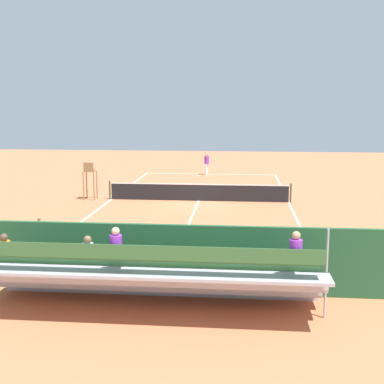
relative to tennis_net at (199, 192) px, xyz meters
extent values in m
plane|color=#CC7047|center=(0.00, 0.00, -0.50)|extent=(60.00, 60.00, 0.00)
cube|color=white|center=(0.00, -11.00, -0.50)|extent=(10.00, 0.10, 0.01)
cube|color=white|center=(0.00, 11.00, -0.50)|extent=(10.00, 0.10, 0.01)
cube|color=white|center=(-5.00, 0.00, -0.50)|extent=(0.10, 22.00, 0.01)
cube|color=white|center=(5.00, 0.00, -0.50)|extent=(0.10, 22.00, 0.01)
cube|color=white|center=(0.00, -6.05, -0.50)|extent=(7.50, 0.10, 0.01)
cube|color=white|center=(0.00, 6.05, -0.50)|extent=(7.50, 0.10, 0.01)
cube|color=white|center=(0.00, 0.00, -0.50)|extent=(0.10, 12.10, 0.01)
cube|color=white|center=(0.00, -11.00, -0.50)|extent=(0.10, 0.30, 0.01)
cube|color=black|center=(0.00, 0.00, -0.05)|extent=(10.00, 0.02, 0.91)
cube|color=white|center=(0.00, 0.00, 0.44)|extent=(10.00, 0.04, 0.06)
cylinder|color=#2D5133|center=(-5.10, 0.00, 0.03)|extent=(0.10, 0.10, 1.07)
cylinder|color=#2D5133|center=(5.10, 0.00, 0.03)|extent=(0.10, 0.10, 1.07)
cube|color=#235633|center=(0.00, 14.00, 0.50)|extent=(18.00, 0.16, 2.00)
cube|color=#B2B2B7|center=(0.00, 14.35, -0.28)|extent=(9.00, 0.10, 0.45)
cube|color=#B2B2B7|center=(0.00, 14.70, -0.09)|extent=(9.00, 0.80, 0.08)
cube|color=#B2B2B7|center=(0.00, 14.32, -0.28)|extent=(9.00, 0.04, 0.45)
cube|color=#386B38|center=(0.00, 14.80, 0.33)|extent=(8.60, 0.36, 0.04)
cube|color=#386B38|center=(0.00, 14.98, 0.53)|extent=(8.60, 0.03, 0.36)
cube|color=#B2B2B7|center=(0.00, 15.50, 0.36)|extent=(9.00, 0.80, 0.08)
cube|color=#B2B2B7|center=(0.00, 15.12, 0.17)|extent=(9.00, 0.04, 0.45)
cube|color=#386B38|center=(0.00, 15.60, 0.78)|extent=(8.60, 0.36, 0.04)
cube|color=#386B38|center=(0.00, 15.78, 0.98)|extent=(8.60, 0.03, 0.36)
cube|color=#B2B2B7|center=(0.00, 16.30, 0.81)|extent=(9.00, 0.80, 0.08)
cube|color=#B2B2B7|center=(0.00, 15.92, 0.62)|extent=(9.00, 0.04, 0.45)
cube|color=#386B38|center=(0.00, 16.40, 1.23)|extent=(8.60, 0.36, 0.04)
cube|color=#386B38|center=(0.00, 16.58, 1.43)|extent=(8.60, 0.03, 0.36)
cylinder|color=#B2B2B7|center=(-4.50, 15.50, 0.67)|extent=(0.06, 0.06, 2.35)
cube|color=#2D2D33|center=(3.90, 15.43, 0.82)|extent=(0.32, 0.40, 0.12)
cylinder|color=orange|center=(3.90, 15.55, 1.10)|extent=(0.30, 0.30, 0.45)
sphere|color=brown|center=(3.90, 15.55, 1.43)|extent=(0.20, 0.20, 0.20)
cube|color=#2D2D33|center=(-0.36, 14.63, 0.37)|extent=(0.32, 0.40, 0.12)
cylinder|color=yellow|center=(-0.36, 14.75, 0.65)|extent=(0.30, 0.30, 0.45)
sphere|color=#8C6647|center=(-0.36, 14.75, 0.98)|extent=(0.20, 0.20, 0.20)
cube|color=#2D2D33|center=(0.68, 16.23, 1.27)|extent=(0.32, 0.40, 0.12)
cylinder|color=purple|center=(0.68, 16.35, 1.55)|extent=(0.30, 0.30, 0.45)
sphere|color=beige|center=(0.68, 16.35, 1.88)|extent=(0.20, 0.20, 0.20)
cube|color=#2D2D33|center=(1.64, 15.43, 0.82)|extent=(0.32, 0.40, 0.12)
cylinder|color=#9399A3|center=(1.64, 15.55, 1.10)|extent=(0.30, 0.30, 0.45)
sphere|color=#8C6647|center=(1.64, 15.55, 1.43)|extent=(0.20, 0.20, 0.20)
cube|color=#2D2D33|center=(-3.62, 16.23, 1.27)|extent=(0.32, 0.40, 0.12)
cylinder|color=purple|center=(-3.62, 16.35, 1.55)|extent=(0.30, 0.30, 0.45)
sphere|color=tan|center=(-3.62, 16.35, 1.88)|extent=(0.20, 0.20, 0.20)
cube|color=#2D2D33|center=(3.70, 14.63, 0.37)|extent=(0.32, 0.40, 0.12)
cylinder|color=#9399A3|center=(3.70, 14.75, 0.65)|extent=(0.30, 0.30, 0.45)
sphere|color=#8C6647|center=(3.70, 14.75, 0.98)|extent=(0.20, 0.20, 0.20)
cube|color=#2D2D33|center=(2.60, 14.63, 0.37)|extent=(0.32, 0.40, 0.12)
cylinder|color=orange|center=(2.60, 14.75, 0.65)|extent=(0.30, 0.30, 0.45)
sphere|color=tan|center=(2.60, 14.75, 0.98)|extent=(0.20, 0.20, 0.20)
cube|color=#2D2D33|center=(-3.61, 14.63, 0.37)|extent=(0.32, 0.40, 0.12)
cylinder|color=green|center=(-3.61, 14.75, 0.65)|extent=(0.30, 0.30, 0.45)
sphere|color=tan|center=(-3.61, 14.75, 0.98)|extent=(0.20, 0.20, 0.20)
cylinder|color=olive|center=(5.90, -0.19, 0.30)|extent=(0.07, 0.07, 1.60)
cylinder|color=olive|center=(6.50, -0.19, 0.30)|extent=(0.07, 0.07, 1.60)
cylinder|color=olive|center=(5.90, 0.41, 0.30)|extent=(0.07, 0.07, 1.60)
cylinder|color=olive|center=(6.50, 0.41, 0.30)|extent=(0.07, 0.07, 1.60)
cube|color=olive|center=(6.20, 0.11, 1.13)|extent=(0.56, 0.56, 0.06)
cube|color=olive|center=(6.20, 0.35, 1.40)|extent=(0.56, 0.06, 0.48)
cube|color=olive|center=(5.94, 0.11, 1.28)|extent=(0.04, 0.48, 0.04)
cube|color=olive|center=(6.46, 0.11, 1.28)|extent=(0.04, 0.48, 0.04)
cube|color=#33383D|center=(-3.22, 13.20, -0.05)|extent=(1.80, 0.40, 0.05)
cylinder|color=#33383D|center=(-3.97, 13.20, -0.28)|extent=(0.06, 0.06, 0.45)
cylinder|color=#33383D|center=(-2.47, 13.20, -0.28)|extent=(0.06, 0.06, 0.45)
cube|color=#33383D|center=(-3.22, 13.38, 0.25)|extent=(1.80, 0.04, 0.36)
cube|color=#334C8C|center=(-1.80, 13.40, -0.32)|extent=(0.90, 0.36, 0.36)
cylinder|color=white|center=(0.23, -10.72, -0.08)|extent=(0.14, 0.14, 0.85)
cylinder|color=white|center=(0.29, -10.50, -0.08)|extent=(0.14, 0.14, 0.85)
cylinder|color=purple|center=(0.26, -10.61, 0.65)|extent=(0.45, 0.45, 0.60)
sphere|color=tan|center=(0.26, -10.61, 1.06)|extent=(0.22, 0.22, 0.22)
cylinder|color=tan|center=(0.32, -10.40, 1.15)|extent=(0.26, 0.16, 0.55)
cylinder|color=tan|center=(0.20, -10.82, 0.68)|extent=(0.11, 0.11, 0.50)
cylinder|color=black|center=(0.89, -10.18, -0.49)|extent=(0.07, 0.28, 0.03)
torus|color=#D8CC4C|center=(0.85, -9.92, -0.49)|extent=(0.34, 0.34, 0.02)
cylinder|color=white|center=(0.85, -9.92, -0.49)|extent=(0.25, 0.25, 0.00)
sphere|color=#CCDB33|center=(-1.85, -9.22, -0.47)|extent=(0.07, 0.07, 0.07)
cylinder|color=#232328|center=(4.02, 13.44, -0.08)|extent=(0.14, 0.14, 0.85)
cylinder|color=#232328|center=(4.00, 13.22, -0.08)|extent=(0.14, 0.14, 0.85)
cylinder|color=blue|center=(4.01, 13.33, 0.65)|extent=(0.39, 0.39, 0.60)
sphere|color=tan|center=(4.01, 13.33, 1.06)|extent=(0.22, 0.22, 0.22)
cylinder|color=tan|center=(3.99, 13.11, 1.15)|extent=(0.26, 0.11, 0.55)
cylinder|color=tan|center=(4.03, 13.55, 0.68)|extent=(0.10, 0.10, 0.50)
camera|label=1|loc=(-2.29, 28.06, 4.93)|focal=47.66mm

